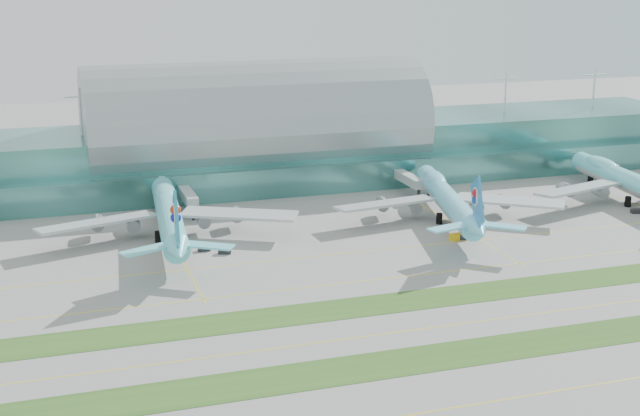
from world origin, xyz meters
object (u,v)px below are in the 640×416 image
object	(u,v)px
terminal	(256,142)
airliner_b	(169,213)
airliner_c	(447,198)
airliner_d	(631,181)

from	to	relation	value
terminal	airliner_b	distance (m)	72.04
terminal	airliner_b	bearing A→B (deg)	-124.50
airliner_b	airliner_c	world-z (taller)	airliner_b
airliner_b	airliner_c	xyz separation A→B (m)	(83.59, -7.69, -0.27)
terminal	airliner_d	distance (m)	128.11
terminal	airliner_d	size ratio (longest dim) A/B	4.08
airliner_d	terminal	bearing A→B (deg)	154.25
airliner_c	terminal	bearing A→B (deg)	136.04
airliner_c	airliner_b	bearing A→B (deg)	-171.99
terminal	airliner_c	distance (m)	79.75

